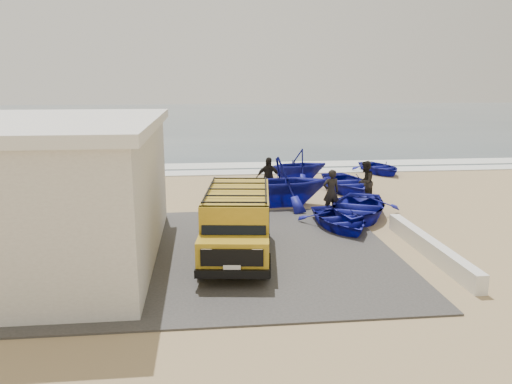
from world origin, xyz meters
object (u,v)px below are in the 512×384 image
van (237,221)px  fisherman_back (268,178)px  parapet (430,248)px  boat_near_right (358,208)px  boat_near_left (339,219)px  fisherman_front (331,192)px  building (18,191)px  boat_mid_left (284,182)px  boat_far_right (380,167)px  fisherman_middle (365,182)px  boat_far_left (298,165)px  boat_mid_right (346,182)px

van → fisherman_back: size_ratio=2.62×
parapet → van: (-5.99, 0.61, 0.87)m
parapet → boat_near_right: 4.56m
boat_near_left → fisherman_front: size_ratio=1.85×
building → parapet: building is taller
boat_near_left → boat_mid_left: size_ratio=0.85×
parapet → boat_near_left: boat_near_left is taller
boat_far_right → fisherman_front: bearing=-134.0°
fisherman_middle → fisherman_back: fisherman_back is taller
building → boat_far_left: (10.63, 11.19, -1.28)m
boat_near_left → van: bearing=-155.9°
van → boat_mid_right: size_ratio=1.23×
boat_near_left → boat_mid_left: (-1.51, 3.68, 0.72)m
parapet → boat_near_left: 3.79m
boat_mid_left → fisherman_front: bearing=-140.7°
parapet → fisherman_front: fisherman_front is taller
van → boat_mid_right: van is taller
boat_near_left → boat_mid_right: size_ratio=0.82×
boat_far_right → fisherman_middle: (-3.19, -6.91, 0.60)m
boat_near_left → boat_far_right: (5.39, 10.73, -0.00)m
boat_mid_right → fisherman_front: (-1.85, -4.21, 0.50)m
building → boat_far_right: size_ratio=2.76×
boat_mid_right → fisherman_front: fisherman_front is taller
parapet → boat_mid_left: bearing=117.1°
parapet → boat_near_right: size_ratio=1.37×
parapet → boat_far_right: (3.38, 13.94, 0.08)m
boat_near_left → fisherman_back: bearing=103.6°
building → van: building is taller
boat_near_left → boat_far_left: (0.14, 8.98, 0.53)m
boat_far_right → fisherman_back: 9.47m
boat_mid_left → boat_far_left: bearing=-23.4°
parapet → boat_mid_right: (0.02, 9.43, 0.16)m
parapet → boat_mid_left: (-3.52, 6.88, 0.80)m
boat_mid_left → building: bearing=117.1°
building → van: size_ratio=1.82×
building → fisherman_middle: building is taller
parapet → fisherman_middle: size_ratio=3.16×
parapet → fisherman_front: bearing=109.3°
building → boat_mid_right: bearing=34.0°
van → fisherman_front: bearing=54.9°
boat_near_left → fisherman_front: bearing=75.9°
fisherman_front → fisherman_back: bearing=-57.3°
boat_far_right → boat_mid_right: bearing=-139.8°
boat_near_right → boat_far_left: boat_far_left is taller
boat_mid_left → fisherman_middle: boat_mid_left is taller
fisherman_back → fisherman_middle: bearing=-20.1°
van → boat_near_right: (5.06, 3.84, -0.69)m
building → boat_near_left: bearing=11.9°
van → boat_near_right: 6.39m
boat_far_left → fisherman_middle: 5.57m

